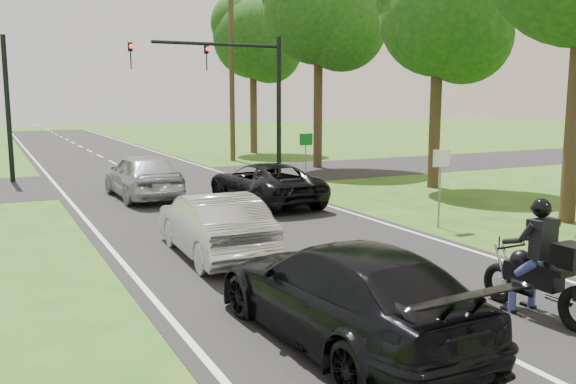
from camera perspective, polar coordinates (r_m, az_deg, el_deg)
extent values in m
plane|color=#265417|center=(11.96, 5.86, -8.21)|extent=(140.00, 140.00, 0.00)
cube|color=black|center=(20.88, -8.98, -0.89)|extent=(8.00, 100.00, 0.01)
cube|color=black|center=(26.60, -12.90, 1.09)|extent=(60.00, 7.00, 0.01)
torus|color=black|center=(11.20, 19.20, -8.02)|extent=(0.16, 0.69, 0.69)
cube|color=black|center=(10.69, 21.94, -7.24)|extent=(0.31, 0.99, 0.31)
sphere|color=black|center=(10.80, 20.94, -5.99)|extent=(0.35, 0.35, 0.35)
cube|color=black|center=(10.42, 23.53, -6.68)|extent=(0.37, 0.58, 0.10)
cylinder|color=silver|center=(10.57, 24.81, -9.48)|extent=(0.11, 0.83, 0.09)
cylinder|color=black|center=(10.89, 20.18, -4.82)|extent=(0.64, 0.05, 0.04)
cube|color=black|center=(10.16, 25.01, -5.35)|extent=(0.47, 0.43, 0.33)
cube|color=black|center=(10.44, 22.79, -4.08)|extent=(0.42, 0.24, 0.62)
sphere|color=black|center=(10.40, 22.64, -1.39)|extent=(0.31, 0.31, 0.31)
cylinder|color=navy|center=(10.76, 20.24, -9.36)|extent=(0.13, 0.13, 0.47)
cylinder|color=navy|center=(11.09, 21.84, -8.90)|extent=(0.13, 0.13, 0.47)
imported|color=black|center=(19.99, -2.21, 0.81)|extent=(2.52, 5.08, 1.39)
imported|color=silver|center=(13.53, -6.94, -3.05)|extent=(1.66, 4.37, 1.42)
imported|color=#AEB2B6|center=(21.75, -13.45, 1.52)|extent=(2.02, 4.75, 1.60)
imported|color=black|center=(8.86, 5.26, -9.32)|extent=(2.28, 5.14, 1.47)
cylinder|color=black|center=(26.23, -0.87, 7.77)|extent=(0.20, 0.20, 6.00)
cylinder|color=black|center=(25.26, -6.57, 13.57)|extent=(5.40, 0.14, 0.14)
imported|color=black|center=(25.05, -7.64, 12.33)|extent=(0.16, 0.36, 1.00)
imported|color=black|center=(24.24, -14.52, 12.25)|extent=(0.16, 0.36, 1.00)
sphere|color=#FF0C07|center=(24.91, -7.52, 13.12)|extent=(0.16, 0.16, 0.16)
sphere|color=#FF0C07|center=(24.09, -14.46, 13.06)|extent=(0.16, 0.16, 0.16)
cylinder|color=black|center=(27.66, -24.73, 7.02)|extent=(0.20, 0.20, 6.00)
cylinder|color=#4A3922|center=(34.00, -5.29, 11.35)|extent=(0.28, 0.28, 10.00)
cylinder|color=slate|center=(16.85, 13.99, 0.06)|extent=(0.05, 0.05, 2.00)
cube|color=silver|center=(16.72, 14.17, 3.09)|extent=(0.55, 0.04, 0.45)
cylinder|color=slate|center=(23.55, 1.65, 2.76)|extent=(0.05, 0.05, 2.00)
cube|color=#0C591E|center=(23.44, 1.70, 4.94)|extent=(0.55, 0.04, 0.45)
cylinder|color=#332316|center=(18.72, 25.27, 7.59)|extent=(0.44, 0.44, 6.72)
cylinder|color=#332316|center=(24.35, 13.62, 7.30)|extent=(0.44, 0.44, 5.88)
sphere|color=#0F3810|center=(24.53, 13.94, 15.66)|extent=(4.50, 4.50, 4.50)
sphere|color=#0F3810|center=(24.49, 16.18, 13.85)|extent=(3.60, 3.60, 3.60)
cylinder|color=#332316|center=(30.55, 2.83, 8.85)|extent=(0.44, 0.44, 7.00)
sphere|color=#0F3810|center=(30.84, 2.89, 16.77)|extent=(5.40, 5.40, 5.40)
sphere|color=#0F3810|center=(30.57, 5.08, 15.17)|extent=(4.32, 4.32, 4.32)
cylinder|color=#332316|center=(38.81, -3.25, 8.44)|extent=(0.44, 0.44, 6.44)
sphere|color=#0F3810|center=(38.98, -3.30, 14.19)|extent=(4.95, 4.95, 4.95)
sphere|color=#0F3810|center=(38.64, -1.74, 13.05)|extent=(3.96, 3.96, 3.96)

